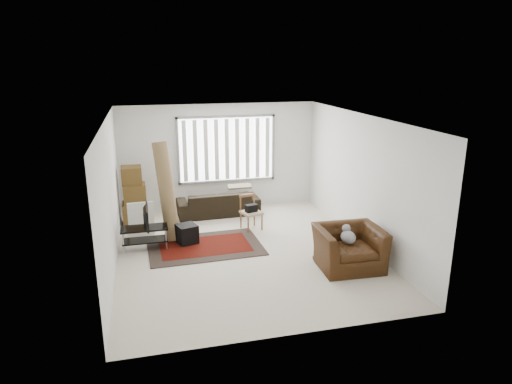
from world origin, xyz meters
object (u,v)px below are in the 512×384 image
moving_boxes (134,197)px  side_chair (251,211)px  armchair (349,245)px  tv_stand (145,233)px  sofa (218,199)px

moving_boxes → side_chair: 2.78m
moving_boxes → armchair: (3.88, -3.43, -0.20)m
tv_stand → armchair: (3.69, -1.79, 0.10)m
tv_stand → side_chair: size_ratio=1.19×
tv_stand → armchair: 4.10m
tv_stand → sofa: (1.82, 1.80, 0.05)m
moving_boxes → sofa: (2.01, 0.17, -0.25)m
tv_stand → armchair: bearing=-25.9°
tv_stand → moving_boxes: moving_boxes is taller
tv_stand → sofa: bearing=44.8°
side_chair → tv_stand: bearing=178.6°
moving_boxes → armchair: moving_boxes is taller
sofa → side_chair: 1.33m
armchair → moving_boxes: bearing=140.9°
tv_stand → side_chair: 2.46m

